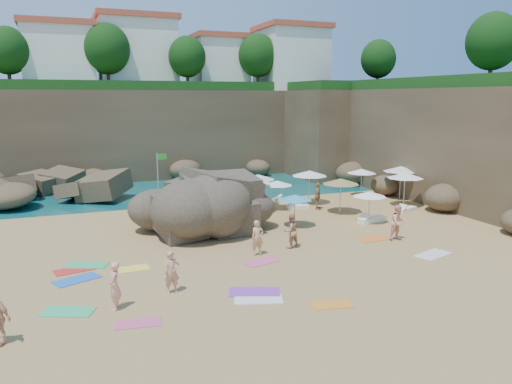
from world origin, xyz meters
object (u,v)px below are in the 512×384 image
object	(u,v)px
person_stand_2	(248,183)
person_stand_5	(178,208)
person_stand_3	(318,196)
person_stand_6	(115,286)
lounger_0	(231,225)
flag_pole	(159,171)
person_stand_0	(172,272)
parasol_0	(251,179)
parasol_1	(309,173)
person_stand_1	(291,231)
parasol_2	(258,177)
rock_outcrop	(195,231)
person_stand_4	(260,193)

from	to	relation	value
person_stand_2	person_stand_5	world-z (taller)	person_stand_2
person_stand_3	person_stand_6	xyz separation A→B (m)	(-14.32, -11.62, -0.02)
lounger_0	person_stand_3	bearing A→B (deg)	15.16
flag_pole	person_stand_6	distance (m)	18.22
person_stand_5	person_stand_6	size ratio (longest dim) A/B	0.92
person_stand_0	flag_pole	bearing A→B (deg)	72.36
parasol_0	person_stand_6	distance (m)	15.79
flag_pole	person_stand_2	distance (m)	7.27
parasol_1	person_stand_1	bearing A→B (deg)	-122.14
parasol_2	person_stand_0	size ratio (longest dim) A/B	1.39
rock_outcrop	flag_pole	world-z (taller)	flag_pole
rock_outcrop	parasol_1	distance (m)	10.45
person_stand_4	person_stand_5	world-z (taller)	person_stand_4
person_stand_2	person_stand_3	distance (m)	7.27
flag_pole	person_stand_3	bearing A→B (deg)	-31.92
person_stand_1	person_stand_5	xyz separation A→B (m)	(-4.02, 7.56, -0.06)
parasol_2	person_stand_5	bearing A→B (deg)	-160.44
flag_pole	parasol_0	xyz separation A→B (m)	(4.93, -5.19, -0.05)
person_stand_0	person_stand_3	bearing A→B (deg)	33.28
parasol_2	parasol_0	bearing A→B (deg)	-124.06
person_stand_4	person_stand_0	bearing A→B (deg)	-100.80
parasol_0	parasol_2	bearing A→B (deg)	55.94
person_stand_5	person_stand_4	bearing A→B (deg)	-14.94
rock_outcrop	parasol_2	size ratio (longest dim) A/B	3.96
parasol_0	person_stand_0	distance (m)	13.88
person_stand_0	person_stand_6	world-z (taller)	person_stand_6
rock_outcrop	person_stand_1	distance (m)	6.18
person_stand_4	person_stand_5	distance (m)	6.66
person_stand_0	person_stand_4	xyz separation A→B (m)	(8.98, 13.40, 0.04)
person_stand_6	person_stand_2	bearing A→B (deg)	161.82
person_stand_2	person_stand_6	size ratio (longest dim) A/B	0.93
parasol_0	person_stand_5	bearing A→B (deg)	-175.91
parasol_1	rock_outcrop	bearing A→B (deg)	-156.07
lounger_0	person_stand_2	bearing A→B (deg)	60.19
lounger_0	person_stand_4	bearing A→B (deg)	48.78
parasol_2	lounger_0	distance (m)	6.36
lounger_0	person_stand_1	bearing A→B (deg)	-76.12
rock_outcrop	person_stand_6	xyz separation A→B (m)	(-5.27, -9.29, 0.88)
parasol_0	lounger_0	size ratio (longest dim) A/B	1.38
parasol_0	lounger_0	bearing A→B (deg)	-128.41
parasol_0	person_stand_6	bearing A→B (deg)	-128.56
person_stand_3	person_stand_6	world-z (taller)	person_stand_3
parasol_1	person_stand_3	size ratio (longest dim) A/B	1.38
parasol_2	person_stand_6	size ratio (longest dim) A/B	1.32
person_stand_3	flag_pole	bearing A→B (deg)	87.35
rock_outcrop	person_stand_6	distance (m)	10.71
person_stand_0	person_stand_5	size ratio (longest dim) A/B	1.03
person_stand_0	person_stand_1	world-z (taller)	person_stand_1
parasol_1	person_stand_1	distance (m)	10.76
lounger_0	person_stand_0	size ratio (longest dim) A/B	1.12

